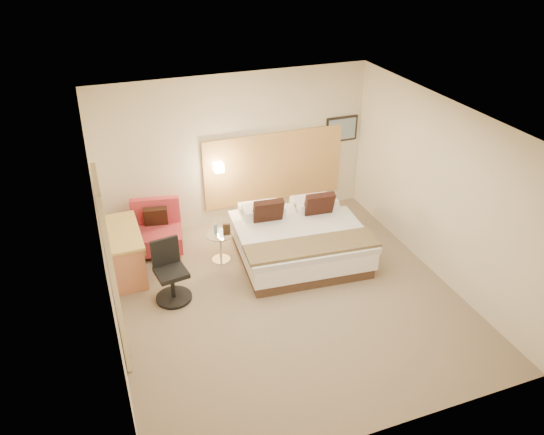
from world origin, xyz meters
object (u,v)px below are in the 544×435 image
object	(u,v)px
desk_chair	(171,276)
side_table	(220,246)
desk	(124,240)
lounge_chair	(157,232)
bed	(298,239)

from	to	relation	value
desk_chair	side_table	bearing A→B (deg)	37.35
desk	desk_chair	world-z (taller)	desk_chair
lounge_chair	desk	xyz separation A→B (m)	(-0.56, -0.50, 0.25)
lounge_chair	desk_chair	distance (m)	1.38
lounge_chair	side_table	distance (m)	1.12
lounge_chair	side_table	xyz separation A→B (m)	(0.90, -0.67, -0.06)
bed	desk_chair	size ratio (longest dim) A/B	2.30
bed	desk	distance (m)	2.74
bed	lounge_chair	bearing A→B (deg)	155.40
lounge_chair	desk	world-z (taller)	lounge_chair
side_table	desk	bearing A→B (deg)	173.25
side_table	desk_chair	size ratio (longest dim) A/B	0.54
lounge_chair	desk	bearing A→B (deg)	-138.53
desk	side_table	bearing A→B (deg)	-6.75
bed	desk	xyz separation A→B (m)	(-2.69, 0.48, 0.28)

